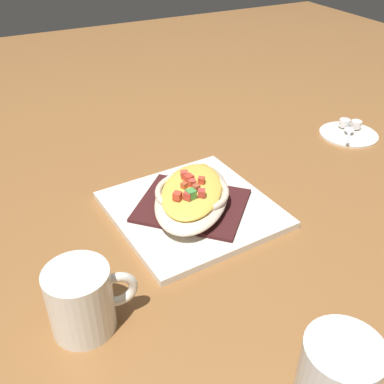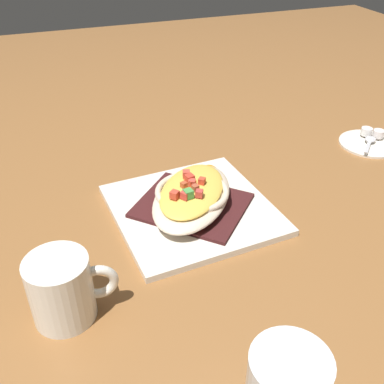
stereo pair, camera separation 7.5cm
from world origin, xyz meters
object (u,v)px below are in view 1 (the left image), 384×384
at_px(stemmed_glass, 335,383).
at_px(creamer_cup_1, 345,123).
at_px(coffee_mug, 82,303).
at_px(square_plate, 192,209).
at_px(creamer_saucer, 349,133).
at_px(gratin_dish, 192,194).
at_px(orange_garnish, 204,172).
at_px(spoon, 349,131).
at_px(creamer_cup_0, 356,124).

distance_m(stemmed_glass, creamer_cup_1, 0.74).
bearing_deg(coffee_mug, creamer_cup_1, -157.59).
distance_m(square_plate, stemmed_glass, 0.41).
bearing_deg(creamer_cup_1, creamer_saucer, 70.02).
height_order(gratin_dish, stemmed_glass, stemmed_glass).
xyz_separation_m(orange_garnish, creamer_cup_1, (-0.39, -0.05, -0.00)).
bearing_deg(coffee_mug, orange_garnish, -141.60).
distance_m(square_plate, spoon, 0.45).
bearing_deg(stemmed_glass, creamer_cup_0, -136.28).
xyz_separation_m(creamer_saucer, creamer_cup_1, (-0.01, -0.03, 0.01)).
bearing_deg(spoon, orange_garnish, 2.93).
bearing_deg(creamer_saucer, creamer_cup_1, -109.98).
height_order(orange_garnish, creamer_cup_1, orange_garnish).
distance_m(creamer_cup_0, creamer_cup_1, 0.03).
relative_size(square_plate, stemmed_glass, 1.76).
bearing_deg(gratin_dish, square_plate, -134.47).
height_order(orange_garnish, creamer_saucer, orange_garnish).
height_order(square_plate, gratin_dish, gratin_dish).
height_order(gratin_dish, orange_garnish, gratin_dish).
distance_m(stemmed_glass, creamer_cup_0, 0.74).
distance_m(square_plate, creamer_cup_1, 0.47).
bearing_deg(orange_garnish, gratin_dish, 50.41).
bearing_deg(coffee_mug, creamer_saucer, -159.29).
bearing_deg(creamer_cup_1, stemmed_glass, 45.67).
bearing_deg(gratin_dish, spoon, -167.68).
height_order(gratin_dish, coffee_mug, coffee_mug).
distance_m(coffee_mug, stemmed_glass, 0.30).
height_order(coffee_mug, stemmed_glass, stemmed_glass).
distance_m(square_plate, creamer_cup_0, 0.48).
bearing_deg(creamer_saucer, spoon, 44.24).
height_order(creamer_cup_0, creamer_cup_1, same).
distance_m(gratin_dish, coffee_mug, 0.27).
distance_m(orange_garnish, creamer_cup_1, 0.39).
xyz_separation_m(orange_garnish, stemmed_glass, (0.12, 0.48, 0.08)).
bearing_deg(square_plate, gratin_dish, 45.53).
xyz_separation_m(stemmed_glass, creamer_saucer, (-0.50, -0.50, -0.09)).
xyz_separation_m(stemmed_glass, creamer_cup_0, (-0.53, -0.51, -0.08)).
bearing_deg(stemmed_glass, square_plate, -98.56).
height_order(creamer_saucer, creamer_cup_1, creamer_cup_1).
relative_size(creamer_saucer, creamer_cup_1, 5.34).
bearing_deg(orange_garnish, spoon, -177.07).
bearing_deg(creamer_cup_1, gratin_dish, 15.66).
bearing_deg(creamer_saucer, gratin_dish, 12.71).
bearing_deg(square_plate, creamer_saucer, -167.30).
relative_size(orange_garnish, spoon, 0.86).
bearing_deg(creamer_saucer, square_plate, 12.70).
bearing_deg(stemmed_glass, orange_garnish, -104.55).
height_order(orange_garnish, spoon, orange_garnish).
relative_size(square_plate, orange_garnish, 4.29).
xyz_separation_m(square_plate, creamer_cup_0, (-0.47, -0.11, 0.01)).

